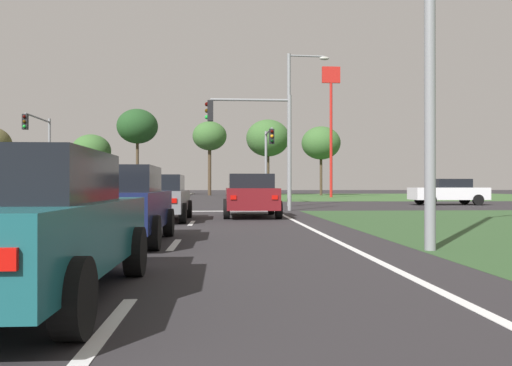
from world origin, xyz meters
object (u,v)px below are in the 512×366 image
(car_teal_near, at_px, (24,225))
(treeline_sixth, at_px, (268,138))
(car_white_second, at_px, (449,192))
(treeline_third, at_px, (137,127))
(car_maroon_fifth, at_px, (251,195))
(traffic_signal_far_left, at_px, (41,143))
(treeline_fifth, at_px, (321,143))
(car_grey_third, at_px, (159,197))
(fastfood_pole_sign, at_px, (331,103))
(car_red_fourth, at_px, (132,190))
(traffic_signal_near_right, at_px, (259,131))
(car_navy_sixth, at_px, (118,204))
(treeline_second, at_px, (91,151))
(traffic_signal_far_right, at_px, (268,151))
(pedestrian_at_median, at_px, (164,185))
(street_lamp_second, at_px, (293,120))
(treeline_fourth, at_px, (210,136))

(car_teal_near, xyz_separation_m, treeline_sixth, (7.62, 58.58, 6.15))
(car_white_second, relative_size, treeline_sixth, 0.49)
(treeline_third, bearing_deg, car_maroon_fifth, -75.70)
(traffic_signal_far_left, height_order, treeline_fifth, treeline_fifth)
(car_grey_third, distance_m, treeline_fifth, 45.88)
(fastfood_pole_sign, height_order, treeline_fifth, fastfood_pole_sign)
(car_grey_third, distance_m, car_red_fourth, 21.98)
(car_red_fourth, bearing_deg, car_white_second, 157.65)
(fastfood_pole_sign, bearing_deg, car_maroon_fifth, -107.05)
(traffic_signal_near_right, height_order, treeline_sixth, treeline_sixth)
(car_teal_near, height_order, traffic_signal_near_right, traffic_signal_near_right)
(car_red_fourth, bearing_deg, traffic_signal_near_right, 119.35)
(car_red_fourth, bearing_deg, car_navy_sixth, 99.04)
(car_navy_sixth, bearing_deg, treeline_fifth, 74.70)
(treeline_fifth, bearing_deg, traffic_signal_far_left, -133.10)
(car_teal_near, distance_m, traffic_signal_near_right, 19.55)
(car_teal_near, height_order, car_grey_third, car_teal_near)
(car_maroon_fifth, distance_m, fastfood_pole_sign, 34.18)
(car_navy_sixth, bearing_deg, treeline_third, 98.58)
(traffic_signal_near_right, relative_size, treeline_second, 0.74)
(traffic_signal_far_left, xyz_separation_m, treeline_fifth, (23.68, 25.30, 2.11))
(car_red_fourth, relative_size, traffic_signal_far_right, 0.84)
(car_grey_third, height_order, treeline_third, treeline_third)
(traffic_signal_far_right, bearing_deg, traffic_signal_far_left, 179.78)
(car_teal_near, xyz_separation_m, car_grey_third, (-0.10, 12.29, -0.00))
(traffic_signal_far_right, xyz_separation_m, pedestrian_at_median, (-7.43, 3.32, -2.33))
(traffic_signal_far_left, relative_size, treeline_sixth, 0.64)
(treeline_fifth, bearing_deg, traffic_signal_far_right, -108.48)
(traffic_signal_near_right, relative_size, street_lamp_second, 0.63)
(car_teal_near, height_order, treeline_fifth, treeline_fifth)
(car_white_second, relative_size, fastfood_pole_sign, 0.35)
(car_teal_near, bearing_deg, car_white_second, 58.39)
(fastfood_pole_sign, bearing_deg, treeline_fifth, 85.01)
(traffic_signal_far_left, relative_size, treeline_fourth, 0.67)
(car_maroon_fifth, xyz_separation_m, pedestrian_at_median, (-5.35, 19.35, 0.38))
(car_white_second, height_order, car_navy_sixth, car_navy_sixth)
(car_teal_near, xyz_separation_m, traffic_signal_near_right, (3.71, 18.97, 2.92))
(treeline_second, bearing_deg, traffic_signal_far_right, -56.65)
(treeline_fifth, height_order, treeline_sixth, treeline_sixth)
(car_maroon_fifth, xyz_separation_m, traffic_signal_near_right, (0.62, 4.63, 2.88))
(car_red_fourth, distance_m, treeline_third, 25.56)
(traffic_signal_far_left, height_order, traffic_signal_far_right, traffic_signal_far_left)
(traffic_signal_far_right, distance_m, treeline_fifth, 26.87)
(treeline_fifth, relative_size, treeline_sixth, 0.88)
(fastfood_pole_sign, distance_m, treeline_fifth, 10.29)
(traffic_signal_far_left, relative_size, traffic_signal_far_right, 1.15)
(car_teal_near, height_order, traffic_signal_far_left, traffic_signal_far_left)
(treeline_second, bearing_deg, car_navy_sixth, -75.79)
(treeline_fifth, bearing_deg, car_white_second, -86.17)
(car_grey_third, bearing_deg, pedestrian_at_median, 95.76)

